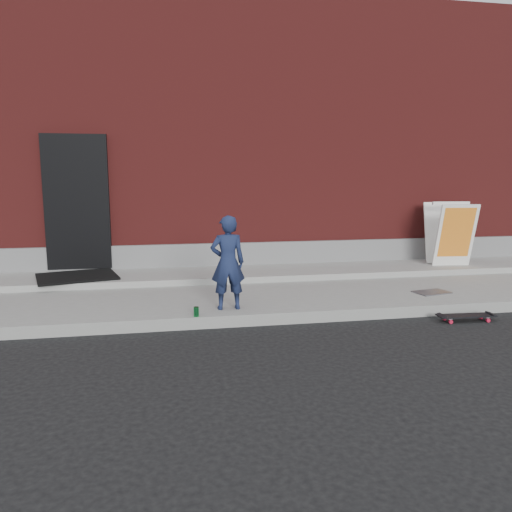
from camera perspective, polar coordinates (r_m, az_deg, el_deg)
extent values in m
plane|color=black|center=(6.24, 0.87, -7.99)|extent=(80.00, 80.00, 0.00)
cube|color=gray|center=(7.65, -1.37, -4.21)|extent=(20.00, 3.00, 0.15)
cube|color=gray|center=(8.49, -2.34, -2.01)|extent=(20.00, 1.20, 0.10)
cube|color=maroon|center=(12.92, -5.41, 12.01)|extent=(20.00, 8.00, 5.00)
cube|color=slate|center=(9.00, -2.88, 0.24)|extent=(20.00, 0.10, 0.40)
cube|color=black|center=(8.93, -19.77, 5.78)|extent=(1.05, 0.12, 2.25)
imported|color=#172143|center=(6.33, -3.25, -0.77)|extent=(0.44, 0.30, 1.20)
cylinder|color=red|center=(7.16, 24.32, -6.36)|extent=(0.05, 0.03, 0.05)
cylinder|color=red|center=(7.03, 24.99, -6.68)|extent=(0.05, 0.03, 0.05)
cylinder|color=red|center=(6.91, 20.73, -6.67)|extent=(0.05, 0.03, 0.05)
cylinder|color=red|center=(6.78, 21.36, -7.01)|extent=(0.05, 0.03, 0.05)
cube|color=silver|center=(7.09, 24.67, -6.26)|extent=(0.06, 0.16, 0.02)
cube|color=silver|center=(6.84, 21.06, -6.57)|extent=(0.06, 0.16, 0.02)
cube|color=black|center=(6.96, 22.91, -6.29)|extent=(0.74, 0.23, 0.01)
cube|color=white|center=(9.46, 21.86, 2.19)|extent=(0.71, 0.37, 1.11)
cube|color=white|center=(9.90, 20.57, 2.54)|extent=(0.71, 0.37, 1.11)
cube|color=yellow|center=(9.44, 21.91, 1.83)|extent=(0.59, 0.29, 0.88)
cube|color=white|center=(9.63, 21.39, 5.64)|extent=(0.68, 0.12, 0.06)
cylinder|color=#197D38|center=(6.13, -6.84, -6.34)|extent=(0.07, 0.07, 0.12)
cube|color=black|center=(8.39, -19.78, -2.22)|extent=(1.39, 1.23, 0.03)
cube|color=#58575C|center=(7.75, 19.43, -3.92)|extent=(0.56, 0.42, 0.01)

